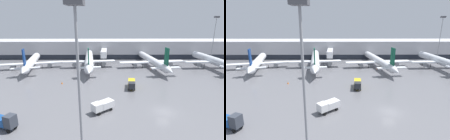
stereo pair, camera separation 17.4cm
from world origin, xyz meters
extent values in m
plane|color=slate|center=(0.00, 0.00, 0.00)|extent=(320.00, 320.00, 0.00)
cube|color=#B2B2B7|center=(0.00, 62.00, 4.50)|extent=(160.00, 16.00, 9.00)
cube|color=#1E232D|center=(0.00, 53.95, 1.20)|extent=(156.80, 0.10, 2.40)
cube|color=#BCBCC1|center=(-14.33, 47.27, 4.60)|extent=(2.60, 13.45, 2.80)
cylinder|color=#3F4247|center=(-14.33, 41.15, 1.60)|extent=(0.44, 0.44, 3.20)
cylinder|color=silver|center=(30.54, 36.68, 3.38)|extent=(4.20, 26.28, 3.06)
cone|color=silver|center=(29.90, 51.43, 3.38)|extent=(3.05, 3.48, 2.90)
cube|color=silver|center=(30.57, 36.02, 2.76)|extent=(22.95, 3.86, 0.44)
cylinder|color=slate|center=(24.18, 35.74, 1.84)|extent=(1.82, 3.22, 1.68)
cylinder|color=#2D2D33|center=(30.17, 45.17, 1.00)|extent=(0.20, 0.20, 2.00)
cylinder|color=#2D2D33|center=(26.95, 35.21, 1.00)|extent=(0.20, 0.20, 2.00)
cylinder|color=#2D2D33|center=(34.25, 35.53, 1.00)|extent=(0.20, 0.20, 2.00)
cylinder|color=silver|center=(-43.76, 36.98, 2.73)|extent=(9.16, 25.98, 3.07)
cone|color=silver|center=(-47.25, 51.25, 2.73)|extent=(3.64, 3.97, 2.92)
cone|color=silver|center=(-40.13, 22.12, 2.73)|extent=(3.78, 5.13, 2.76)
cube|color=silver|center=(-43.61, 36.35, 2.12)|extent=(24.87, 8.65, 0.44)
cube|color=silver|center=(-40.92, 25.37, 3.04)|extent=(9.57, 3.78, 0.35)
cube|color=navy|center=(-40.92, 25.37, 6.70)|extent=(0.95, 2.54, 6.10)
cylinder|color=slate|center=(-50.39, 34.69, 1.19)|extent=(2.38, 3.40, 1.69)
cylinder|color=slate|center=(-36.83, 38.01, 1.19)|extent=(2.38, 3.40, 1.69)
cylinder|color=#2D2D33|center=(-45.77, 45.19, 0.67)|extent=(0.20, 0.20, 1.35)
cylinder|color=#2D2D33|center=(-47.33, 34.77, 0.67)|extent=(0.20, 0.20, 1.35)
cylinder|color=#2D2D33|center=(-39.58, 36.67, 0.67)|extent=(0.20, 0.20, 1.35)
cylinder|color=silver|center=(6.17, 39.02, 2.80)|extent=(6.64, 30.41, 2.85)
cone|color=silver|center=(4.07, 55.60, 2.80)|extent=(3.08, 3.45, 2.71)
cone|color=silver|center=(8.34, 21.87, 2.80)|extent=(3.08, 4.56, 2.56)
cube|color=silver|center=(6.26, 38.27, 2.23)|extent=(27.81, 6.62, 0.44)
cube|color=silver|center=(7.92, 25.20, 3.08)|extent=(10.64, 3.08, 0.35)
cube|color=#0C5138|center=(7.92, 25.20, 6.85)|extent=(0.72, 2.87, 6.41)
cylinder|color=slate|center=(-1.41, 37.29, 1.36)|extent=(1.99, 3.65, 1.57)
cylinder|color=slate|center=(13.94, 39.24, 1.36)|extent=(1.99, 3.65, 1.57)
cylinder|color=#2D2D33|center=(4.93, 48.78, 0.76)|extent=(0.20, 0.20, 1.51)
cylinder|color=#2D2D33|center=(1.97, 36.96, 0.76)|extent=(0.20, 0.20, 1.51)
cylinder|color=#2D2D33|center=(10.75, 38.07, 0.76)|extent=(0.20, 0.20, 1.51)
cylinder|color=silver|center=(-20.30, 38.59, 3.27)|extent=(6.70, 32.01, 3.28)
cone|color=silver|center=(-22.21, 56.22, 3.27)|extent=(3.49, 3.92, 3.12)
cone|color=silver|center=(-18.32, 20.32, 3.27)|extent=(3.47, 5.21, 2.95)
cube|color=silver|center=(-20.22, 37.80, 2.61)|extent=(21.63, 5.06, 0.44)
cube|color=silver|center=(-18.72, 24.03, 3.60)|extent=(8.27, 2.42, 0.35)
cube|color=#0C5138|center=(-18.72, 24.03, 7.21)|extent=(0.63, 2.51, 5.91)
cylinder|color=slate|center=(-26.19, 37.15, 1.62)|extent=(2.12, 3.22, 1.80)
cylinder|color=slate|center=(-14.24, 38.45, 1.62)|extent=(2.12, 3.22, 1.80)
cylinder|color=#2D2D33|center=(-21.42, 48.88, 0.90)|extent=(0.20, 0.20, 1.79)
cylinder|color=#2D2D33|center=(-23.54, 36.64, 0.90)|extent=(0.20, 0.20, 1.79)
cylinder|color=#2D2D33|center=(-16.72, 37.38, 0.90)|extent=(0.20, 0.20, 1.79)
cube|color=#19478C|center=(-31.12, -5.47, 1.40)|extent=(3.16, 2.56, 1.40)
cube|color=#333842|center=(-29.05, -6.23, 1.83)|extent=(2.13, 2.12, 2.26)
cylinder|color=black|center=(-28.72, -5.52, 0.35)|extent=(0.74, 0.48, 0.70)
cylinder|color=black|center=(-29.26, -6.98, 0.35)|extent=(0.74, 0.48, 0.70)
cylinder|color=black|center=(-31.31, -4.57, 0.35)|extent=(0.74, 0.48, 0.70)
cube|color=gold|center=(-5.19, 15.05, 1.42)|extent=(2.29, 3.67, 1.43)
cube|color=#26282D|center=(-5.48, 12.25, 1.50)|extent=(2.05, 2.32, 1.60)
cylinder|color=black|center=(-4.62, 12.08, 0.35)|extent=(0.32, 0.72, 0.70)
cylinder|color=black|center=(-6.36, 12.26, 0.35)|extent=(0.32, 0.72, 0.70)
cylinder|color=black|center=(-4.26, 15.58, 0.35)|extent=(0.32, 0.72, 0.70)
cylinder|color=black|center=(-6.00, 15.76, 0.35)|extent=(0.32, 0.72, 0.70)
cube|color=silver|center=(-12.38, 0.98, 1.44)|extent=(3.65, 3.52, 1.48)
cube|color=silver|center=(-14.29, -0.60, 1.52)|extent=(2.68, 2.68, 1.65)
cylinder|color=black|center=(-13.76, -1.35, 0.35)|extent=(0.70, 0.64, 0.70)
cylinder|color=black|center=(-14.93, 0.05, 0.35)|extent=(0.70, 0.64, 0.70)
cylinder|color=black|center=(-11.38, 0.63, 0.35)|extent=(0.70, 0.64, 0.70)
cylinder|color=black|center=(-12.55, 2.03, 0.35)|extent=(0.70, 0.64, 0.70)
cone|color=orange|center=(-26.46, 17.72, 0.39)|extent=(0.45, 0.45, 0.79)
cone|color=orange|center=(5.10, 35.12, 0.37)|extent=(0.38, 0.38, 0.75)
cylinder|color=gray|center=(-14.95, -15.51, 10.08)|extent=(0.30, 0.30, 20.15)
cube|color=#4C4C51|center=(-14.95, -15.51, 20.55)|extent=(1.80, 1.80, 0.80)
cylinder|color=gray|center=(37.92, 50.04, 10.16)|extent=(0.30, 0.30, 20.32)
cube|color=#4C4C51|center=(37.92, 50.04, 20.72)|extent=(1.80, 1.80, 0.80)
camera|label=1|loc=(-11.55, -33.47, 18.62)|focal=28.00mm
camera|label=2|loc=(-11.38, -33.47, 18.62)|focal=28.00mm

